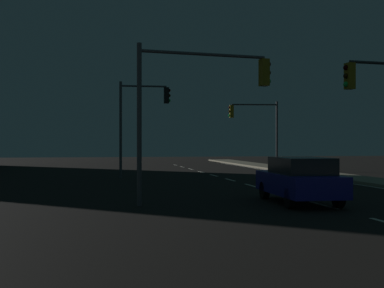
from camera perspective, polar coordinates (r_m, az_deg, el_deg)
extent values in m
plane|color=black|center=(21.89, 9.26, -5.28)|extent=(112.00, 112.00, 0.00)
cube|color=silver|center=(17.74, 14.24, -6.53)|extent=(0.14, 2.00, 0.01)
cube|color=silver|center=(21.42, 9.72, -5.39)|extent=(0.14, 2.00, 0.01)
cube|color=silver|center=(25.19, 6.54, -4.56)|extent=(0.14, 2.00, 0.01)
cube|color=silver|center=(29.03, 4.20, -3.94)|extent=(0.14, 2.00, 0.01)
cube|color=silver|center=(32.90, 2.42, -3.46)|extent=(0.14, 2.00, 0.01)
cube|color=silver|center=(36.80, 1.01, -3.09)|extent=(0.14, 2.00, 0.01)
cube|color=silver|center=(40.72, -0.13, -2.78)|extent=(0.14, 2.00, 0.01)
cube|color=silver|center=(44.66, -1.06, -2.52)|extent=(0.14, 2.00, 0.01)
cube|color=silver|center=(48.60, -1.85, -2.31)|extent=(0.14, 2.00, 0.01)
cube|color=silver|center=(28.59, 16.00, -4.01)|extent=(0.14, 53.00, 0.01)
cube|color=navy|center=(18.15, 11.66, -4.28)|extent=(1.99, 4.47, 0.70)
cube|color=#1E2328|center=(17.87, 11.93, -2.34)|extent=(1.69, 2.52, 0.55)
cylinder|color=black|center=(19.26, 7.96, -5.07)|extent=(0.24, 0.65, 0.64)
cylinder|color=black|center=(19.77, 12.43, -4.93)|extent=(0.24, 0.65, 0.64)
cylinder|color=black|center=(16.59, 10.73, -5.90)|extent=(0.24, 0.65, 0.64)
cylinder|color=black|center=(17.18, 15.80, -5.70)|extent=(0.24, 0.65, 0.64)
cube|color=olive|center=(19.72, 16.94, 7.15)|extent=(0.31, 0.37, 0.95)
sphere|color=black|center=(19.68, 16.56, 8.05)|extent=(0.20, 0.20, 0.20)
sphere|color=black|center=(19.64, 16.55, 7.18)|extent=(0.20, 0.20, 0.20)
sphere|color=#19D84C|center=(19.60, 16.55, 6.31)|extent=(0.20, 0.20, 0.20)
cylinder|color=#4C4C51|center=(30.67, -7.84, 1.56)|extent=(0.16, 0.16, 5.66)
cylinder|color=#4C4C51|center=(30.91, -5.33, 6.34)|extent=(2.70, 0.16, 0.11)
cube|color=black|center=(30.98, -2.83, 5.35)|extent=(0.29, 0.35, 0.95)
sphere|color=black|center=(31.03, -2.54, 5.90)|extent=(0.20, 0.20, 0.20)
sphere|color=black|center=(31.00, -2.54, 5.35)|extent=(0.20, 0.20, 0.20)
sphere|color=#19D84C|center=(30.97, -2.54, 4.80)|extent=(0.20, 0.20, 0.20)
cylinder|color=#38383D|center=(40.09, 9.31, 1.00)|extent=(0.16, 0.16, 5.09)
cylinder|color=#2D3033|center=(39.82, 6.86, 4.32)|extent=(3.48, 0.49, 0.11)
cube|color=olive|center=(39.48, 4.38, 3.59)|extent=(0.32, 0.37, 0.95)
sphere|color=black|center=(39.48, 4.15, 4.03)|extent=(0.20, 0.20, 0.20)
sphere|color=black|center=(39.46, 4.15, 3.59)|extent=(0.20, 0.20, 0.20)
sphere|color=#19D84C|center=(39.44, 4.15, 3.16)|extent=(0.20, 0.20, 0.20)
cylinder|color=#4C4C51|center=(16.99, -5.81, 2.15)|extent=(0.16, 0.16, 5.32)
cylinder|color=#4C4C51|center=(17.85, 1.35, 9.83)|extent=(4.47, 0.70, 0.11)
cube|color=olive|center=(18.64, 7.93, 7.78)|extent=(0.32, 0.37, 0.95)
sphere|color=black|center=(18.75, 8.36, 8.66)|extent=(0.20, 0.20, 0.20)
sphere|color=black|center=(18.71, 8.36, 7.75)|extent=(0.20, 0.20, 0.20)
sphere|color=#19D84C|center=(18.67, 8.36, 6.84)|extent=(0.20, 0.20, 0.20)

